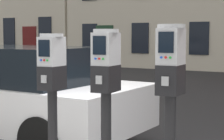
{
  "coord_description": "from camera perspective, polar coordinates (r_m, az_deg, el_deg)",
  "views": [
    {
      "loc": [
        2.11,
        -3.02,
        1.59
      ],
      "look_at": [
        0.35,
        -0.05,
        1.29
      ],
      "focal_mm": 63.74,
      "sensor_mm": 36.0,
      "label": 1
    }
  ],
  "objects": [
    {
      "name": "parked_car_dark_hatchback",
      "position": [
        6.37,
        -14.69,
        -2.79
      ],
      "size": [
        4.46,
        1.94,
        1.42
      ],
      "rotation": [
        0.0,
        0.0,
        3.12
      ],
      "color": "silver",
      "rests_on": "ground_plane"
    },
    {
      "name": "parking_meter_twin_adjacent",
      "position": [
        3.38,
        -0.87,
        -2.03
      ],
      "size": [
        0.23,
        0.26,
        1.5
      ],
      "rotation": [
        0.0,
        0.0,
        -1.5
      ],
      "color": "black",
      "rests_on": "sidewalk_slab"
    },
    {
      "name": "parking_meter_end_of_row",
      "position": [
        3.12,
        8.38,
        -2.28
      ],
      "size": [
        0.23,
        0.26,
        1.54
      ],
      "rotation": [
        0.0,
        0.0,
        -1.5
      ],
      "color": "black",
      "rests_on": "sidewalk_slab"
    },
    {
      "name": "parking_meter_near_kerb",
      "position": [
        3.73,
        -8.59,
        -1.83
      ],
      "size": [
        0.23,
        0.26,
        1.47
      ],
      "rotation": [
        0.0,
        0.0,
        -1.5
      ],
      "color": "black",
      "rests_on": "sidewalk_slab"
    }
  ]
}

